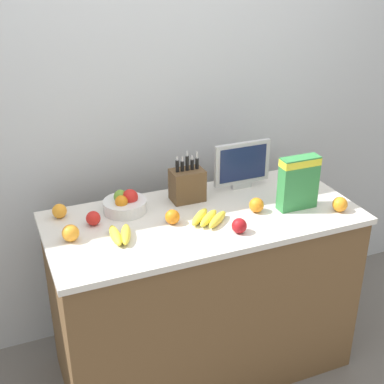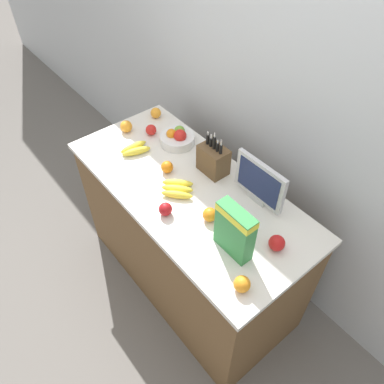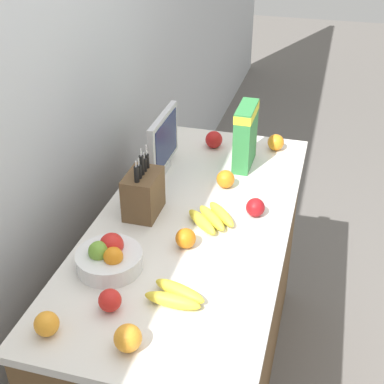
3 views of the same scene
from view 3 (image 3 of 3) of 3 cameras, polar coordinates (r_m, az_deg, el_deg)
name	(u,v)px [view 3 (image 3 of 3)]	position (r m, az deg, el deg)	size (l,w,h in m)	color
wall_back	(41,109)	(1.99, -15.79, 8.52)	(9.00, 0.06, 2.60)	silver
counter	(194,311)	(2.26, 0.18, -12.59)	(1.52, 0.70, 0.93)	brown
knife_block	(143,193)	(1.96, -5.23, -0.12)	(0.17, 0.12, 0.27)	brown
small_monitor	(164,142)	(2.21, -3.04, 5.36)	(0.31, 0.03, 0.26)	#B7B7BC
cereal_box	(245,133)	(2.27, 5.73, 6.24)	(0.20, 0.07, 0.27)	#338442
fruit_bowl	(109,257)	(1.74, -8.84, -6.91)	(0.21, 0.21, 0.11)	silver
banana_bunch_left	(176,296)	(1.62, -1.71, -11.01)	(0.12, 0.19, 0.04)	yellow
banana_bunch_right	(212,218)	(1.94, 2.12, -2.78)	(0.22, 0.20, 0.04)	yellow
apple_by_knife_block	(214,140)	(2.45, 2.35, 5.61)	(0.08, 0.08, 0.08)	red
apple_rear	(255,207)	(1.98, 6.77, -1.64)	(0.07, 0.07, 0.07)	#A31419
apple_near_bananas	(110,300)	(1.60, -8.75, -11.35)	(0.07, 0.07, 0.07)	red
orange_mid_right	(128,338)	(1.48, -6.86, -15.22)	(0.08, 0.08, 0.08)	orange
orange_by_cereal	(276,142)	(2.46, 8.93, 5.25)	(0.07, 0.07, 0.07)	orange
orange_front_left	(226,179)	(2.15, 3.60, 1.39)	(0.07, 0.07, 0.07)	orange
orange_back_center	(47,324)	(1.57, -15.25, -13.41)	(0.07, 0.07, 0.07)	orange
orange_front_right	(186,238)	(1.81, -0.68, -4.96)	(0.07, 0.07, 0.07)	orange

